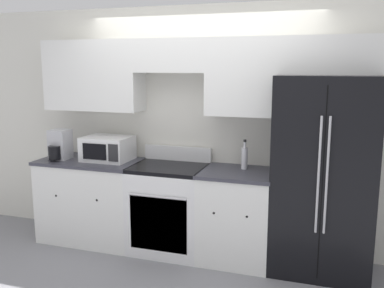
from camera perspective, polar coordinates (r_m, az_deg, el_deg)
ground_plane at (r=4.46m, az=-1.29°, el=-15.85°), size 12.00×12.00×0.00m
wall_back at (r=4.57m, az=1.24°, el=4.80°), size 8.00×0.39×2.60m
lower_cabinets_left at (r=5.03m, az=-13.20°, el=-7.26°), size 1.14×0.64×0.93m
lower_cabinets_right at (r=4.43m, az=6.00°, el=-9.50°), size 0.73×0.64×0.93m
oven_range at (r=4.63m, az=-3.08°, el=-8.51°), size 0.77×0.65×1.09m
refrigerator at (r=4.27m, az=17.10°, el=-4.01°), size 0.92×0.78×1.89m
microwave at (r=4.84m, az=-11.18°, el=-0.58°), size 0.51×0.41×0.26m
bottle at (r=4.37m, az=7.01°, el=-1.79°), size 0.06×0.06×0.30m
paper_towel_holder at (r=5.01m, az=-17.27°, el=-0.23°), size 0.20×0.28×0.33m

